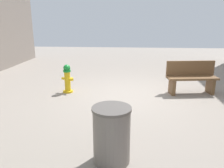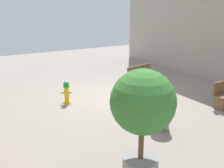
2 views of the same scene
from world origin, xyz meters
TOP-DOWN VIEW (x-y plane):
  - ground_plane at (0.00, 0.00)m, footprint 23.40×23.40m
  - fire_hydrant at (1.81, -0.13)m, footprint 0.39×0.37m
  - bench_near at (-1.84, -0.35)m, footprint 1.49×0.63m
  - trash_bin at (0.22, 3.18)m, footprint 0.59×0.59m

SIDE VIEW (x-z plane):
  - ground_plane at x=0.00m, z-range 0.00..0.00m
  - fire_hydrant at x=1.81m, z-range 0.00..0.85m
  - trash_bin at x=0.22m, z-range 0.00..0.89m
  - bench_near at x=-1.84m, z-range 0.01..0.96m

